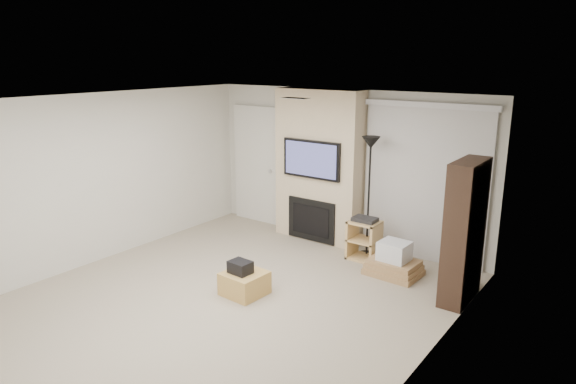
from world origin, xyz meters
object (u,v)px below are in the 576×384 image
Objects in this scene: ottoman at (245,283)px; bookshelf at (464,232)px; av_stand at (364,237)px; floor_lamp at (370,163)px; box_stack at (394,262)px.

ottoman is 0.28× the size of bookshelf.
av_stand is 1.78m from bookshelf.
ottoman is 2.59m from floor_lamp.
av_stand is (0.68, 1.99, 0.20)m from ottoman.
ottoman is at bearing -127.35° from box_stack.
ottoman is at bearing -146.77° from bookshelf.
floor_lamp is at bearing 159.04° from bookshelf.
av_stand is at bearing 163.36° from bookshelf.
box_stack is at bearing 168.46° from bookshelf.
av_stand is 0.37× the size of bookshelf.
box_stack is (1.30, 1.71, 0.04)m from ottoman.
av_stand is 0.70m from box_stack.
av_stand is at bearing 155.79° from box_stack.
floor_lamp is at bearing 73.03° from ottoman.
box_stack is at bearing -24.21° from av_stand.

